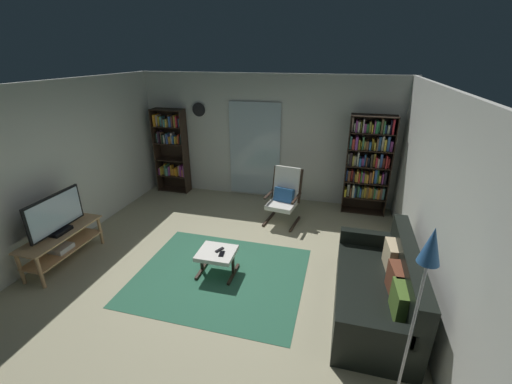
# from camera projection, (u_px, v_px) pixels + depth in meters

# --- Properties ---
(ground_plane) EXTENTS (7.02, 7.02, 0.00)m
(ground_plane) POSITION_uv_depth(u_px,v_px,m) (219.00, 270.00, 4.90)
(ground_plane) COLOR tan
(wall_back) EXTENTS (5.60, 0.06, 2.60)m
(wall_back) POSITION_uv_depth(u_px,v_px,m) (266.00, 138.00, 6.97)
(wall_back) COLOR silver
(wall_back) RESTS_ON ground
(wall_left) EXTENTS (0.06, 6.00, 2.60)m
(wall_left) POSITION_uv_depth(u_px,v_px,m) (48.00, 172.00, 5.04)
(wall_left) COLOR silver
(wall_left) RESTS_ON ground
(wall_right) EXTENTS (0.06, 6.00, 2.60)m
(wall_right) POSITION_uv_depth(u_px,v_px,m) (438.00, 213.00, 3.75)
(wall_right) COLOR silver
(wall_right) RESTS_ON ground
(glass_door_panel) EXTENTS (1.10, 0.01, 2.00)m
(glass_door_panel) POSITION_uv_depth(u_px,v_px,m) (255.00, 150.00, 7.06)
(glass_door_panel) COLOR silver
(area_rug) EXTENTS (2.38, 2.00, 0.01)m
(area_rug) POSITION_uv_depth(u_px,v_px,m) (220.00, 276.00, 4.78)
(area_rug) COLOR #2E654B
(area_rug) RESTS_ON ground
(tv_stand) EXTENTS (0.44, 1.29, 0.51)m
(tv_stand) POSITION_uv_depth(u_px,v_px,m) (62.00, 243.00, 4.97)
(tv_stand) COLOR tan
(tv_stand) RESTS_ON ground
(television) EXTENTS (0.20, 0.96, 0.59)m
(television) POSITION_uv_depth(u_px,v_px,m) (56.00, 215.00, 4.80)
(television) COLOR black
(television) RESTS_ON tv_stand
(bookshelf_near_tv) EXTENTS (0.71, 0.30, 1.86)m
(bookshelf_near_tv) POSITION_uv_depth(u_px,v_px,m) (171.00, 147.00, 7.38)
(bookshelf_near_tv) COLOR black
(bookshelf_near_tv) RESTS_ON ground
(bookshelf_near_sofa) EXTENTS (0.82, 0.30, 1.93)m
(bookshelf_near_sofa) POSITION_uv_depth(u_px,v_px,m) (368.00, 162.00, 6.33)
(bookshelf_near_sofa) COLOR black
(bookshelf_near_sofa) RESTS_ON ground
(leather_sofa) EXTENTS (0.87, 1.94, 0.90)m
(leather_sofa) POSITION_uv_depth(u_px,v_px,m) (380.00, 290.00, 4.02)
(leather_sofa) COLOR black
(leather_sofa) RESTS_ON ground
(lounge_armchair) EXTENTS (0.65, 0.72, 1.02)m
(lounge_armchair) POSITION_uv_depth(u_px,v_px,m) (284.00, 194.00, 6.17)
(lounge_armchair) COLOR black
(lounge_armchair) RESTS_ON ground
(ottoman) EXTENTS (0.53, 0.49, 0.37)m
(ottoman) POSITION_uv_depth(u_px,v_px,m) (217.00, 255.00, 4.73)
(ottoman) COLOR white
(ottoman) RESTS_ON ground
(tv_remote) EXTENTS (0.10, 0.15, 0.02)m
(tv_remote) POSITION_uv_depth(u_px,v_px,m) (220.00, 250.00, 4.72)
(tv_remote) COLOR black
(tv_remote) RESTS_ON ottoman
(cell_phone) EXTENTS (0.09, 0.15, 0.01)m
(cell_phone) POSITION_uv_depth(u_px,v_px,m) (222.00, 254.00, 4.63)
(cell_phone) COLOR black
(cell_phone) RESTS_ON ottoman
(floor_lamp_by_sofa) EXTENTS (0.22, 0.22, 1.82)m
(floor_lamp_by_sofa) POSITION_uv_depth(u_px,v_px,m) (425.00, 274.00, 2.50)
(floor_lamp_by_sofa) COLOR #A5A5AD
(floor_lamp_by_sofa) RESTS_ON ground
(wall_clock) EXTENTS (0.29, 0.03, 0.29)m
(wall_clock) POSITION_uv_depth(u_px,v_px,m) (199.00, 110.00, 7.04)
(wall_clock) COLOR silver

